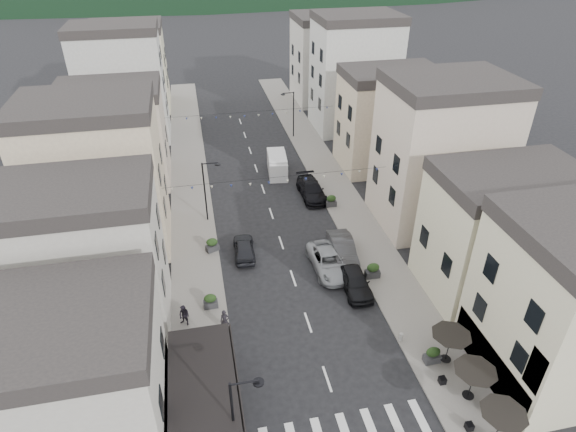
% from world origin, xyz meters
% --- Properties ---
extents(sidewalk_left, '(4.00, 76.00, 0.12)m').
position_xyz_m(sidewalk_left, '(-7.50, 32.00, 0.06)').
color(sidewalk_left, slate).
rests_on(sidewalk_left, ground).
extents(sidewalk_right, '(4.00, 76.00, 0.12)m').
position_xyz_m(sidewalk_right, '(7.50, 32.00, 0.06)').
color(sidewalk_right, slate).
rests_on(sidewalk_right, ground).
extents(boutique_building, '(12.00, 8.00, 8.00)m').
position_xyz_m(boutique_building, '(-15.50, 5.00, 4.00)').
color(boutique_building, '#B0AAA1').
rests_on(boutique_building, ground).
extents(boutique_awning, '(3.77, 7.50, 3.28)m').
position_xyz_m(boutique_awning, '(-7.25, 5.00, 3.11)').
color(boutique_awning, black).
rests_on(boutique_awning, ground).
extents(buildings_row_left, '(10.20, 54.16, 14.00)m').
position_xyz_m(buildings_row_left, '(-14.50, 37.75, 6.12)').
color(buildings_row_left, '#B0AAA1').
rests_on(buildings_row_left, ground).
extents(buildings_row_right, '(10.20, 54.16, 14.50)m').
position_xyz_m(buildings_row_right, '(14.50, 36.59, 6.32)').
color(buildings_row_right, beige).
rests_on(buildings_row_right, ground).
extents(cafe_terrace, '(2.50, 8.10, 2.53)m').
position_xyz_m(cafe_terrace, '(7.70, 2.80, 2.36)').
color(cafe_terrace, black).
rests_on(cafe_terrace, ground).
extents(streetlamp_left_near, '(1.70, 0.56, 6.00)m').
position_xyz_m(streetlamp_left_near, '(-5.82, 2.00, 3.70)').
color(streetlamp_left_near, black).
rests_on(streetlamp_left_near, ground).
extents(streetlamp_left_far, '(1.70, 0.56, 6.00)m').
position_xyz_m(streetlamp_left_far, '(-5.82, 26.00, 3.70)').
color(streetlamp_left_far, black).
rests_on(streetlamp_left_far, ground).
extents(streetlamp_right_far, '(1.70, 0.56, 6.00)m').
position_xyz_m(streetlamp_right_far, '(5.82, 44.00, 3.70)').
color(streetlamp_right_far, black).
rests_on(streetlamp_right_far, ground).
extents(bollards, '(11.66, 10.26, 0.60)m').
position_xyz_m(bollards, '(0.00, 5.50, 0.42)').
color(bollards, gray).
rests_on(bollards, ground).
extents(bunting_near, '(19.00, 0.28, 0.62)m').
position_xyz_m(bunting_near, '(0.00, 22.00, 5.65)').
color(bunting_near, black).
rests_on(bunting_near, ground).
extents(bunting_far, '(19.00, 0.28, 0.62)m').
position_xyz_m(bunting_far, '(0.00, 38.00, 5.65)').
color(bunting_far, black).
rests_on(bunting_far, ground).
extents(parked_car_a, '(2.04, 4.83, 1.63)m').
position_xyz_m(parked_car_a, '(4.35, 13.78, 0.82)').
color(parked_car_a, black).
rests_on(parked_car_a, ground).
extents(parked_car_b, '(2.20, 5.35, 1.72)m').
position_xyz_m(parked_car_b, '(4.60, 17.78, 0.86)').
color(parked_car_b, '#323235').
rests_on(parked_car_b, ground).
extents(parked_car_c, '(2.81, 5.69, 1.55)m').
position_xyz_m(parked_car_c, '(3.06, 16.54, 0.78)').
color(parked_car_c, '#95989D').
rests_on(parked_car_c, ground).
extents(parked_car_d, '(2.38, 5.60, 1.61)m').
position_xyz_m(parked_car_d, '(4.60, 28.44, 0.81)').
color(parked_car_d, black).
rests_on(parked_car_d, ground).
extents(parked_car_e, '(1.97, 4.37, 1.46)m').
position_xyz_m(parked_car_e, '(-3.40, 19.86, 0.73)').
color(parked_car_e, black).
rests_on(parked_car_e, ground).
extents(delivery_van, '(2.47, 5.12, 2.37)m').
position_xyz_m(delivery_van, '(2.15, 34.29, 1.16)').
color(delivery_van, silver).
rests_on(delivery_van, ground).
extents(pedestrian_a, '(0.66, 0.47, 1.72)m').
position_xyz_m(pedestrian_a, '(-5.80, 11.34, 0.98)').
color(pedestrian_a, black).
rests_on(pedestrian_a, sidewalk_left).
extents(pedestrian_b, '(1.02, 0.98, 1.67)m').
position_xyz_m(pedestrian_b, '(-8.51, 12.47, 0.95)').
color(pedestrian_b, '#25202A').
rests_on(pedestrian_b, sidewalk_left).
extents(planter_la, '(1.05, 0.59, 1.16)m').
position_xyz_m(planter_la, '(-6.63, 13.88, 0.68)').
color(planter_la, '#303032').
rests_on(planter_la, sidewalk_left).
extents(planter_lb, '(1.23, 0.97, 1.22)m').
position_xyz_m(planter_lb, '(-6.00, 20.90, 0.71)').
color(planter_lb, '#2E2E31').
rests_on(planter_lb, sidewalk_left).
extents(planter_ra, '(1.08, 0.61, 1.19)m').
position_xyz_m(planter_ra, '(6.92, 5.89, 0.70)').
color(planter_ra, '#333335').
rests_on(planter_ra, sidewalk_right).
extents(planter_rb, '(1.16, 0.67, 1.28)m').
position_xyz_m(planter_rb, '(6.17, 14.78, 0.74)').
color(planter_rb, '#2C2C2E').
rests_on(planter_rb, sidewalk_right).
extents(planter_rc, '(1.09, 0.64, 1.19)m').
position_xyz_m(planter_rc, '(6.00, 26.03, 0.70)').
color(planter_rc, '#2E2E31').
rests_on(planter_rc, sidewalk_right).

